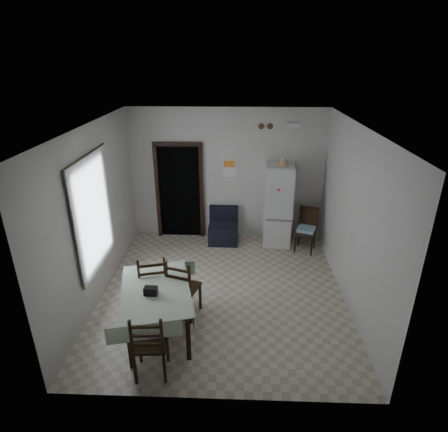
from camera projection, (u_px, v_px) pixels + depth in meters
The scene contains 25 objects.
ground at pixel (223, 292), 6.64m from camera, with size 4.50×4.50×0.00m, color beige.
ceiling at pixel (223, 127), 5.49m from camera, with size 4.20×4.50×0.02m, color white, non-canonical shape.
wall_back at pixel (227, 176), 8.13m from camera, with size 4.20×0.02×2.90m, color silver, non-canonical shape.
wall_front at pixel (214, 301), 4.00m from camera, with size 4.20×0.02×2.90m, color silver, non-canonical shape.
wall_left at pixel (95, 215), 6.14m from camera, with size 0.02×4.50×2.90m, color silver, non-canonical shape.
wall_right at pixel (354, 219), 5.99m from camera, with size 0.02×4.50×2.90m, color silver, non-canonical shape.
doorway at pixel (181, 189), 8.51m from camera, with size 1.06×0.52×2.22m.
window_recess at pixel (87, 214), 5.92m from camera, with size 0.10×1.20×1.60m, color silver.
curtain at pixel (94, 214), 5.91m from camera, with size 0.02×1.45×1.85m, color silver.
curtain_rod at pixel (85, 155), 5.54m from camera, with size 0.02×0.02×1.60m, color black.
calendar at pixel (229, 168), 8.05m from camera, with size 0.28×0.02×0.40m, color white.
calendar_image at pixel (229, 164), 8.00m from camera, with size 0.24×0.01×0.14m, color orange.
light_switch at pixel (234, 191), 8.25m from camera, with size 0.08×0.02×0.12m, color beige.
vent_left at pixel (261, 126), 7.66m from camera, with size 0.12×0.12×0.03m, color #513320.
vent_right at pixel (270, 126), 7.66m from camera, with size 0.12×0.12×0.03m, color #513320.
emergency_light at pixel (293, 125), 7.61m from camera, with size 0.25×0.07×0.09m, color white.
fridge at pixel (278, 205), 8.02m from camera, with size 0.58×0.58×1.80m, color silver, non-canonical shape.
tan_cone at pixel (283, 161), 7.58m from camera, with size 0.23×0.23×0.19m, color tan.
navy_seat at pixel (223, 226), 8.26m from camera, with size 0.64×0.62×0.77m, color black, non-canonical shape.
corner_chair at pixel (306, 230), 7.87m from camera, with size 0.40×0.40×0.93m, color black, non-canonical shape.
dining_table at pixel (158, 311), 5.53m from camera, with size 0.97×1.47×0.77m, color beige, non-canonical shape.
black_bag at pixel (151, 291), 5.24m from camera, with size 0.18×0.11×0.12m, color black.
dining_chair_far_left at pixel (153, 282), 5.97m from camera, with size 0.45×0.45×1.06m, color black, non-canonical shape.
dining_chair_far_right at pixel (184, 286), 5.89m from camera, with size 0.44×0.44×1.03m, color black, non-canonical shape.
dining_chair_near_head at pixel (150, 342), 4.77m from camera, with size 0.43×0.43×1.00m, color black, non-canonical shape.
Camera 1 is at (0.23, -5.55, 3.88)m, focal length 30.00 mm.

